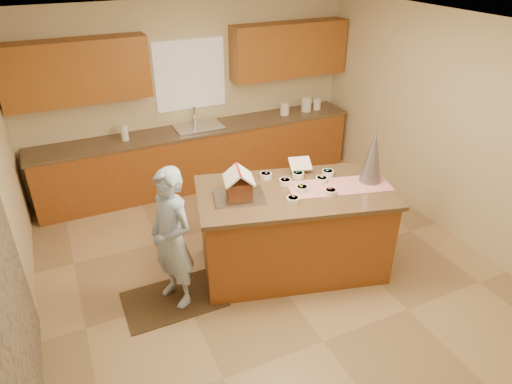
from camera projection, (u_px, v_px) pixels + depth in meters
The scene contains 28 objects.
floor at pixel (271, 273), 5.34m from camera, with size 5.50×5.50×0.00m, color tan.
ceiling at pixel (276, 31), 4.02m from camera, with size 5.50×5.50×0.00m, color silver.
wall_back at pixel (191, 94), 6.86m from camera, with size 5.50×5.50×0.00m, color beige.
wall_front at pixel (499, 373), 2.50m from camera, with size 5.50×5.50×0.00m, color beige.
wall_left at pixel (1, 225), 3.77m from camera, with size 5.50×5.50×0.00m, color beige.
wall_right at pixel (457, 131), 5.59m from camera, with size 5.50×5.50×0.00m, color beige.
stone_accent at pixel (5, 295), 3.19m from camera, with size 2.50×2.50×0.00m, color gray.
window_curtain at pixel (190, 75), 6.69m from camera, with size 1.05×0.03×1.00m, color white.
back_counter_base at pixel (201, 158), 7.06m from camera, with size 4.80×0.60×0.88m, color #92511E.
back_counter_top at pixel (199, 129), 6.84m from camera, with size 4.85×0.63×0.04m, color brown.
upper_cabinet_left at pixel (76, 72), 5.88m from camera, with size 1.85×0.35×0.80m, color #9C4D21.
upper_cabinet_right at pixel (289, 50), 7.01m from camera, with size 1.85×0.35×0.80m, color #9C4D21.
sink at pixel (199, 130), 6.84m from camera, with size 0.70×0.45×0.12m, color silver.
faucet at pixel (195, 115), 6.90m from camera, with size 0.03×0.03×0.28m, color silver.
island_base at pixel (293, 232), 5.21m from camera, with size 2.01×1.01×0.98m, color #92511E.
island_top at pixel (295, 192), 4.96m from camera, with size 2.10×1.10×0.04m, color brown.
table_runner at pixel (340, 186), 5.02m from camera, with size 1.12×0.40×0.01m, color #B90D23.
baking_tray at pixel (239, 197), 4.79m from camera, with size 0.51×0.38×0.03m, color silver.
cookbook at pixel (300, 164), 5.29m from camera, with size 0.25×0.02×0.20m, color white.
tinsel_tree at pixel (373, 156), 4.98m from camera, with size 0.25×0.25×0.62m, color #A2A2AE.
rug at pixel (174, 299), 4.94m from camera, with size 1.04×0.68×0.01m, color black.
boy at pixel (172, 239), 4.58m from camera, with size 0.56×0.37×1.54m, color #A7C2ED.
canister_a at pixel (285, 108), 7.31m from camera, with size 0.15×0.15×0.20m, color white.
canister_b at pixel (306, 104), 7.44m from camera, with size 0.16×0.16×0.24m, color white.
canister_c at pixel (317, 104), 7.53m from camera, with size 0.13×0.13×0.18m, color white.
paper_towel at pixel (124, 133), 6.38m from camera, with size 0.10×0.10×0.22m, color white.
gingerbread_house at pixel (239, 186), 4.73m from camera, with size 0.37×0.38×0.32m.
candy_bowls at pixel (303, 183), 5.03m from camera, with size 0.80×0.77×0.06m.
Camera 1 is at (-1.91, -3.74, 3.43)m, focal length 32.25 mm.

